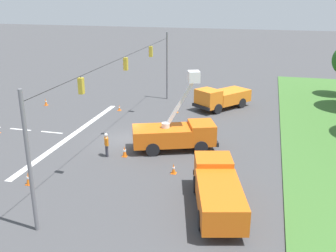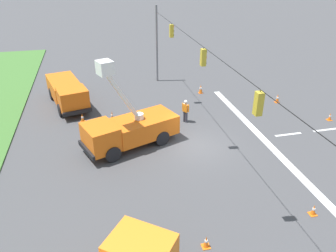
# 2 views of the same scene
# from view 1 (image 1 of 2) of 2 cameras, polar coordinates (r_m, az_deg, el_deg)

# --- Properties ---
(ground_plane) EXTENTS (200.00, 200.00, 0.00)m
(ground_plane) POSITION_cam_1_polar(r_m,az_deg,el_deg) (31.72, -6.01, -1.95)
(ground_plane) COLOR #424244
(lane_markings) EXTENTS (17.60, 15.25, 0.01)m
(lane_markings) POSITION_cam_1_polar(r_m,az_deg,el_deg) (34.26, -15.76, -0.96)
(lane_markings) COLOR silver
(lane_markings) RESTS_ON ground
(signal_gantry) EXTENTS (26.20, 0.33, 7.20)m
(signal_gantry) POSITION_cam_1_polar(r_m,az_deg,el_deg) (30.45, -6.28, 5.88)
(signal_gantry) COLOR slate
(signal_gantry) RESTS_ON ground
(utility_truck_bucket_lift) EXTENTS (4.40, 6.64, 5.92)m
(utility_truck_bucket_lift) POSITION_cam_1_polar(r_m,az_deg,el_deg) (29.17, 1.16, -1.04)
(utility_truck_bucket_lift) COLOR orange
(utility_truck_bucket_lift) RESTS_ON ground
(utility_truck_support_near) EXTENTS (7.02, 3.79, 2.14)m
(utility_truck_support_near) POSITION_cam_1_polar(r_m,az_deg,el_deg) (21.55, 7.18, -9.10)
(utility_truck_support_near) COLOR orange
(utility_truck_support_near) RESTS_ON ground
(utility_truck_support_far) EXTENTS (6.23, 5.57, 2.21)m
(utility_truck_support_far) POSITION_cam_1_polar(r_m,az_deg,el_deg) (39.94, 7.76, 4.14)
(utility_truck_support_far) COLOR orange
(utility_truck_support_far) RESTS_ON ground
(road_worker) EXTENTS (0.56, 0.42, 1.77)m
(road_worker) POSITION_cam_1_polar(r_m,az_deg,el_deg) (28.37, -8.93, -2.49)
(road_worker) COLOR #383842
(road_worker) RESTS_ON ground
(traffic_cone_foreground_right) EXTENTS (0.36, 0.36, 0.81)m
(traffic_cone_foreground_right) POSITION_cam_1_polar(r_m,az_deg,el_deg) (28.36, -6.32, -3.67)
(traffic_cone_foreground_right) COLOR orange
(traffic_cone_foreground_right) RESTS_ON ground
(traffic_cone_mid_left) EXTENTS (0.36, 0.36, 0.70)m
(traffic_cone_mid_left) POSITION_cam_1_polar(r_m,az_deg,el_deg) (25.68, 0.82, -6.21)
(traffic_cone_mid_left) COLOR orange
(traffic_cone_mid_left) RESTS_ON ground
(traffic_cone_mid_right) EXTENTS (0.36, 0.36, 0.83)m
(traffic_cone_mid_right) POSITION_cam_1_polar(r_m,az_deg,el_deg) (25.72, -19.60, -7.18)
(traffic_cone_mid_right) COLOR orange
(traffic_cone_mid_right) RESTS_ON ground
(traffic_cone_near_bucket) EXTENTS (0.36, 0.36, 0.60)m
(traffic_cone_near_bucket) POSITION_cam_1_polar(r_m,az_deg,el_deg) (38.43, 1.23, 2.36)
(traffic_cone_near_bucket) COLOR orange
(traffic_cone_near_bucket) RESTS_ON ground
(traffic_cone_lane_edge_a) EXTENTS (0.36, 0.36, 0.67)m
(traffic_cone_lane_edge_a) POSITION_cam_1_polar(r_m,az_deg,el_deg) (25.16, 5.63, -6.91)
(traffic_cone_lane_edge_a) COLOR orange
(traffic_cone_lane_edge_a) RESTS_ON ground
(traffic_cone_lane_edge_b) EXTENTS (0.36, 0.36, 0.58)m
(traffic_cone_lane_edge_b) POSITION_cam_1_polar(r_m,az_deg,el_deg) (39.41, -7.08, 2.63)
(traffic_cone_lane_edge_b) COLOR orange
(traffic_cone_lane_edge_b) RESTS_ON ground
(traffic_cone_far_right) EXTENTS (0.36, 0.36, 0.73)m
(traffic_cone_far_right) POSITION_cam_1_polar(r_m,az_deg,el_deg) (42.83, -17.31, 3.35)
(traffic_cone_far_right) COLOR orange
(traffic_cone_far_right) RESTS_ON ground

